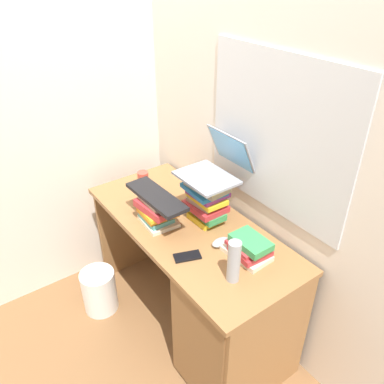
{
  "coord_description": "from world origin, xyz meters",
  "views": [
    {
      "loc": [
        1.45,
        -1.02,
        2.08
      ],
      "look_at": [
        -0.03,
        0.05,
        0.95
      ],
      "focal_mm": 36.42,
      "sensor_mm": 36.0,
      "label": 1
    }
  ],
  "objects": [
    {
      "name": "wall_left",
      "position": [
        -0.86,
        0.0,
        1.3
      ],
      "size": [
        0.05,
        6.0,
        2.6
      ],
      "primitive_type": "cube",
      "color": "beige",
      "rests_on": "ground"
    },
    {
      "name": "book_stack_side",
      "position": [
        0.4,
        0.09,
        0.82
      ],
      "size": [
        0.24,
        0.18,
        0.12
      ],
      "color": "beige",
      "rests_on": "desk"
    },
    {
      "name": "desk",
      "position": [
        0.35,
        -0.02,
        0.42
      ],
      "size": [
        1.39,
        0.61,
        0.77
      ],
      "color": "olive",
      "rests_on": "ground"
    },
    {
      "name": "computer_mouse",
      "position": [
        0.25,
        0.03,
        0.79
      ],
      "size": [
        0.06,
        0.1,
        0.04
      ],
      "primitive_type": "ellipsoid",
      "color": "#A5A8AD",
      "rests_on": "desk"
    },
    {
      "name": "wastebasket",
      "position": [
        -0.42,
        -0.43,
        0.15
      ],
      "size": [
        0.22,
        0.22,
        0.3
      ],
      "primitive_type": "cylinder",
      "color": "silver",
      "rests_on": "ground"
    },
    {
      "name": "wall_back",
      "position": [
        0.0,
        0.35,
        1.3
      ],
      "size": [
        6.0,
        0.06,
        2.6
      ],
      "color": "silver",
      "rests_on": "ground"
    },
    {
      "name": "ground_plane",
      "position": [
        0.0,
        0.0,
        0.0
      ],
      "size": [
        6.0,
        6.0,
        0.0
      ],
      "primitive_type": "plane",
      "color": "brown"
    },
    {
      "name": "book_stack_keyboard_riser",
      "position": [
        -0.11,
        -0.13,
        0.85
      ],
      "size": [
        0.25,
        0.2,
        0.16
      ],
      "color": "beige",
      "rests_on": "desk"
    },
    {
      "name": "mug",
      "position": [
        -0.52,
        0.01,
        0.82
      ],
      "size": [
        0.11,
        0.07,
        0.1
      ],
      "color": "#B23F33",
      "rests_on": "desk"
    },
    {
      "name": "cell_phone",
      "position": [
        0.22,
        -0.17,
        0.77
      ],
      "size": [
        0.11,
        0.15,
        0.01
      ],
      "primitive_type": "cube",
      "rotation": [
        0.0,
        0.0,
        -0.36
      ],
      "color": "black",
      "rests_on": "desk"
    },
    {
      "name": "book_stack_tall",
      "position": [
        0.02,
        0.11,
        0.91
      ],
      "size": [
        0.26,
        0.2,
        0.27
      ],
      "color": "yellow",
      "rests_on": "desk"
    },
    {
      "name": "keyboard",
      "position": [
        -0.11,
        -0.13,
        0.94
      ],
      "size": [
        0.42,
        0.15,
        0.02
      ],
      "primitive_type": "cube",
      "rotation": [
        0.0,
        0.0,
        0.03
      ],
      "color": "black",
      "rests_on": "book_stack_keyboard_riser"
    },
    {
      "name": "water_bottle",
      "position": [
        0.47,
        -0.08,
        0.88
      ],
      "size": [
        0.06,
        0.06,
        0.22
      ],
      "primitive_type": "cylinder",
      "color": "#999EA5",
      "rests_on": "desk"
    },
    {
      "name": "laptop",
      "position": [
        0.02,
        0.18,
        1.09
      ],
      "size": [
        0.32,
        0.34,
        0.23
      ],
      "color": "gray",
      "rests_on": "book_stack_tall"
    }
  ]
}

